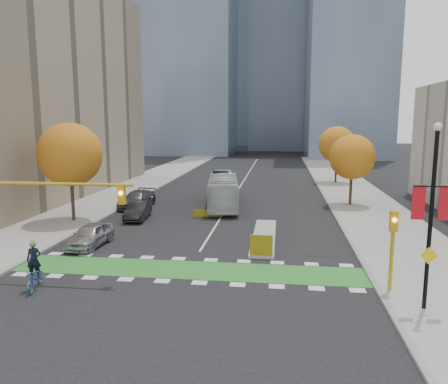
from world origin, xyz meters
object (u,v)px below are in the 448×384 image
(hazard_board, at_px, (261,245))
(traffic_signal_east, at_px, (393,239))
(tree_east_near, at_px, (352,157))
(parked_car_b, at_px, (138,211))
(traffic_signal_west, at_px, (33,203))
(parked_car_a, at_px, (90,235))
(parked_car_c, at_px, (137,199))
(cyclist, at_px, (35,273))
(bus, at_px, (223,190))
(banner_lamppost, at_px, (431,209))
(tree_west, at_px, (70,155))
(tree_east_far, at_px, (337,144))

(hazard_board, xyz_separation_m, traffic_signal_east, (6.50, -4.71, 1.93))
(hazard_board, relative_size, traffic_signal_east, 0.34)
(tree_east_near, distance_m, parked_car_b, 21.14)
(traffic_signal_west, height_order, parked_car_b, traffic_signal_west)
(traffic_signal_east, bearing_deg, traffic_signal_west, -179.99)
(parked_car_a, height_order, parked_car_c, parked_car_c)
(traffic_signal_east, bearing_deg, hazard_board, 144.08)
(traffic_signal_west, bearing_deg, cyclist, -62.32)
(bus, bearing_deg, banner_lamppost, -69.49)
(tree_east_near, relative_size, parked_car_b, 1.57)
(hazard_board, xyz_separation_m, parked_car_c, (-12.73, 14.43, 0.00))
(hazard_board, xyz_separation_m, parked_car_b, (-10.97, 9.43, -0.06))
(tree_east_near, bearing_deg, hazard_board, -114.20)
(traffic_signal_west, height_order, traffic_signal_east, traffic_signal_west)
(parked_car_b, distance_m, parked_car_c, 5.30)
(tree_west, distance_m, parked_car_c, 8.82)
(traffic_signal_east, distance_m, banner_lamppost, 2.92)
(traffic_signal_east, distance_m, parked_car_b, 22.56)
(tree_east_near, height_order, parked_car_b, tree_east_near)
(parked_car_b, relative_size, parked_car_c, 0.82)
(traffic_signal_east, relative_size, bus, 0.35)
(bus, height_order, parked_car_b, bus)
(parked_car_b, bearing_deg, tree_west, -167.31)
(tree_west, bearing_deg, tree_east_far, 46.70)
(traffic_signal_east, xyz_separation_m, parked_car_b, (-17.47, 14.14, -1.99))
(banner_lamppost, distance_m, parked_car_a, 20.90)
(tree_east_near, bearing_deg, traffic_signal_east, -93.81)
(bus, xyz_separation_m, parked_car_a, (-7.04, -14.92, -0.85))
(tree_east_near, distance_m, parked_car_a, 26.01)
(tree_west, distance_m, cyclist, 15.87)
(traffic_signal_east, height_order, banner_lamppost, banner_lamppost)
(traffic_signal_east, bearing_deg, tree_east_near, 86.19)
(tree_east_far, bearing_deg, parked_car_c, -137.62)
(traffic_signal_east, height_order, parked_car_b, traffic_signal_east)
(parked_car_c, bearing_deg, bus, 16.68)
(tree_east_near, xyz_separation_m, parked_car_a, (-19.50, -16.71, -4.09))
(tree_east_far, xyz_separation_m, banner_lamppost, (-1.00, -40.50, -0.63))
(hazard_board, bearing_deg, parked_car_c, 131.41)
(bus, distance_m, parked_car_a, 16.52)
(hazard_board, distance_m, traffic_signal_west, 13.23)
(tree_east_near, xyz_separation_m, parked_car_c, (-20.73, -3.37, -4.06))
(tree_east_far, distance_m, traffic_signal_west, 43.61)
(banner_lamppost, bearing_deg, tree_west, 148.32)
(hazard_board, relative_size, bus, 0.12)
(banner_lamppost, bearing_deg, parked_car_a, 157.70)
(tree_west, relative_size, banner_lamppost, 0.99)
(bus, bearing_deg, parked_car_b, -141.89)
(tree_east_far, height_order, parked_car_a, tree_east_far)
(hazard_board, height_order, parked_car_b, parked_car_b)
(tree_west, relative_size, tree_east_far, 1.08)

